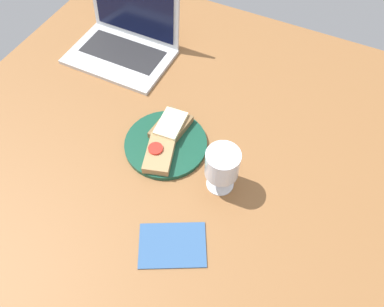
% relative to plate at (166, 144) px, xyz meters
% --- Properties ---
extents(wooden_table, '(1.40, 1.40, 0.03)m').
position_rel_plate_xyz_m(wooden_table, '(0.04, -0.03, -0.02)').
color(wooden_table, brown).
rests_on(wooden_table, ground).
extents(plate, '(0.23, 0.23, 0.01)m').
position_rel_plate_xyz_m(plate, '(0.00, 0.00, 0.00)').
color(plate, '#144733').
rests_on(plate, wooden_table).
extents(sandwich_with_cheese, '(0.09, 0.13, 0.03)m').
position_rel_plate_xyz_m(sandwich_with_cheese, '(-0.01, 0.05, 0.02)').
color(sandwich_with_cheese, brown).
rests_on(sandwich_with_cheese, plate).
extents(sandwich_with_tomato, '(0.10, 0.13, 0.03)m').
position_rel_plate_xyz_m(sandwich_with_tomato, '(0.01, -0.05, 0.02)').
color(sandwich_with_tomato, '#A88456').
rests_on(sandwich_with_tomato, plate).
extents(wine_glass, '(0.08, 0.08, 0.14)m').
position_rel_plate_xyz_m(wine_glass, '(0.19, -0.05, 0.09)').
color(wine_glass, white).
rests_on(wine_glass, wooden_table).
extents(laptop, '(0.33, 0.25, 0.21)m').
position_rel_plate_xyz_m(laptop, '(-0.31, 0.29, 0.04)').
color(laptop, silver).
rests_on(laptop, wooden_table).
extents(napkin, '(0.19, 0.17, 0.00)m').
position_rel_plate_xyz_m(napkin, '(0.15, -0.25, -0.00)').
color(napkin, '#33598C').
rests_on(napkin, wooden_table).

